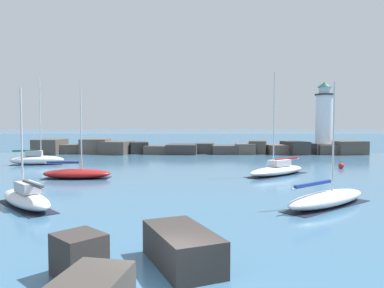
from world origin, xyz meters
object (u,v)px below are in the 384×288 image
Objects in this scene: sailboat_moored_1 at (77,173)px; sailboat_moored_2 at (26,198)px; lighthouse at (324,123)px; sailboat_moored_4 at (327,198)px; mooring_buoy_orange_near at (341,166)px; sailboat_moored_3 at (277,170)px; sailboat_moored_0 at (37,159)px.

sailboat_moored_2 is at bearing -86.64° from sailboat_moored_1.
sailboat_moored_4 is at bearing -108.35° from lighthouse.
lighthouse is 14.55× the size of mooring_buoy_orange_near.
sailboat_moored_1 is 1.12× the size of sailboat_moored_4.
lighthouse is at bearing 71.65° from sailboat_moored_4.
sailboat_moored_1 reaches higher than sailboat_moored_4.
sailboat_moored_1 is (-33.64, -29.41, -4.83)m from lighthouse.
sailboat_moored_3 reaches higher than sailboat_moored_2.
lighthouse reaches higher than sailboat_moored_3.
sailboat_moored_4 is (-13.66, -41.20, -4.81)m from lighthouse.
sailboat_moored_2 is at bearing -143.75° from mooring_buoy_orange_near.
sailboat_moored_2 is 34.50m from mooring_buoy_orange_near.
sailboat_moored_3 is at bearing 90.41° from sailboat_moored_4.
sailboat_moored_0 is 1.06× the size of sailboat_moored_3.
lighthouse is 44.94m from sailboat_moored_1.
sailboat_moored_0 is at bearing 127.20° from sailboat_moored_1.
sailboat_moored_4 is at bearing 1.44° from sailboat_moored_2.
mooring_buoy_orange_near is (28.54, 8.13, -0.16)m from sailboat_moored_1.
sailboat_moored_2 is at bearing -142.17° from sailboat_moored_3.
sailboat_moored_0 is at bearing -157.49° from lighthouse.
sailboat_moored_2 is (9.66, -24.04, -0.11)m from sailboat_moored_0.
lighthouse is 43.68m from sailboat_moored_4.
sailboat_moored_1 is at bearing -138.83° from lighthouse.
lighthouse is 1.63× the size of sailboat_moored_2.
sailboat_moored_2 is 24.24m from sailboat_moored_3.
sailboat_moored_1 is 23.19m from sailboat_moored_4.
lighthouse is 53.32m from sailboat_moored_2.
sailboat_moored_4 is (0.10, -14.39, -0.07)m from sailboat_moored_3.
mooring_buoy_orange_near is (-5.10, -21.29, -4.98)m from lighthouse.
lighthouse is at bearing 76.54° from mooring_buoy_orange_near.
sailboat_moored_2 is 0.73× the size of sailboat_moored_3.
sailboat_moored_2 reaches higher than mooring_buoy_orange_near.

